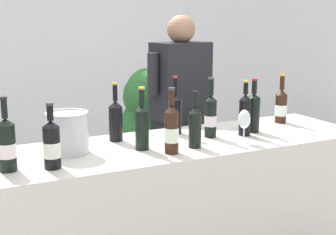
# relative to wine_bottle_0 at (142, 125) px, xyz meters

# --- Properties ---
(wall_back) EXTENTS (8.00, 0.10, 2.80)m
(wall_back) POSITION_rel_wine_bottle_0_xyz_m (0.26, 2.65, 0.33)
(wall_back) COLOR white
(wall_back) RESTS_ON ground_plane
(counter) EXTENTS (2.28, 0.68, 0.94)m
(counter) POSITION_rel_wine_bottle_0_xyz_m (0.26, 0.05, -0.60)
(counter) COLOR beige
(counter) RESTS_ON ground_plane
(wine_bottle_0) EXTENTS (0.07, 0.07, 0.34)m
(wine_bottle_0) POSITION_rel_wine_bottle_0_xyz_m (0.00, 0.00, 0.00)
(wine_bottle_0) COLOR black
(wine_bottle_0) RESTS_ON counter
(wine_bottle_1) EXTENTS (0.07, 0.07, 0.31)m
(wine_bottle_1) POSITION_rel_wine_bottle_0_xyz_m (0.27, -0.09, -0.01)
(wine_bottle_1) COLOR black
(wine_bottle_1) RESTS_ON counter
(wine_bottle_2) EXTENTS (0.08, 0.08, 0.35)m
(wine_bottle_2) POSITION_rel_wine_bottle_0_xyz_m (0.32, 0.24, -0.00)
(wine_bottle_2) COLOR black
(wine_bottle_2) RESTS_ON counter
(wine_bottle_3) EXTENTS (0.08, 0.08, 0.34)m
(wine_bottle_3) POSITION_rel_wine_bottle_0_xyz_m (-0.07, 0.23, -0.01)
(wine_bottle_3) COLOR black
(wine_bottle_3) RESTS_ON counter
(wine_bottle_4) EXTENTS (0.08, 0.08, 0.33)m
(wine_bottle_4) POSITION_rel_wine_bottle_0_xyz_m (0.77, 0.06, -0.00)
(wine_bottle_4) COLOR black
(wine_bottle_4) RESTS_ON counter
(wine_bottle_5) EXTENTS (0.07, 0.07, 0.33)m
(wine_bottle_5) POSITION_rel_wine_bottle_0_xyz_m (0.68, 0.01, 0.00)
(wine_bottle_5) COLOR black
(wine_bottle_5) RESTS_ON counter
(wine_bottle_6) EXTENTS (0.08, 0.08, 0.35)m
(wine_bottle_6) POSITION_rel_wine_bottle_0_xyz_m (0.11, -0.14, -0.00)
(wine_bottle_6) COLOR black
(wine_bottle_6) RESTS_ON counter
(wine_bottle_7) EXTENTS (0.08, 0.08, 0.33)m
(wine_bottle_7) POSITION_rel_wine_bottle_0_xyz_m (1.10, 0.19, -0.02)
(wine_bottle_7) COLOR black
(wine_bottle_7) RESTS_ON counter
(wine_bottle_8) EXTENTS (0.08, 0.08, 0.35)m
(wine_bottle_8) POSITION_rel_wine_bottle_0_xyz_m (-0.70, -0.06, -0.01)
(wine_bottle_8) COLOR black
(wine_bottle_8) RESTS_ON counter
(wine_bottle_9) EXTENTS (0.07, 0.07, 0.36)m
(wine_bottle_9) POSITION_rel_wine_bottle_0_xyz_m (0.47, 0.07, -0.00)
(wine_bottle_9) COLOR black
(wine_bottle_9) RESTS_ON counter
(wine_bottle_10) EXTENTS (0.08, 0.08, 0.32)m
(wine_bottle_10) POSITION_rel_wine_bottle_0_xyz_m (-0.51, -0.11, -0.02)
(wine_bottle_10) COLOR black
(wine_bottle_10) RESTS_ON counter
(wine_glass) EXTENTS (0.07, 0.07, 0.19)m
(wine_glass) POSITION_rel_wine_bottle_0_xyz_m (0.57, -0.13, -0.00)
(wine_glass) COLOR silver
(wine_glass) RESTS_ON counter
(ice_bucket) EXTENTS (0.22, 0.22, 0.22)m
(ice_bucket) POSITION_rel_wine_bottle_0_xyz_m (-0.38, 0.10, -0.02)
(ice_bucket) COLOR silver
(ice_bucket) RESTS_ON counter
(person_server) EXTENTS (0.56, 0.30, 1.65)m
(person_server) POSITION_rel_wine_bottle_0_xyz_m (0.64, 0.77, -0.26)
(person_server) COLOR black
(person_server) RESTS_ON ground_plane
(potted_shrub) EXTENTS (0.61, 0.57, 1.22)m
(potted_shrub) POSITION_rel_wine_bottle_0_xyz_m (0.70, 1.41, -0.27)
(potted_shrub) COLOR brown
(potted_shrub) RESTS_ON ground_plane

